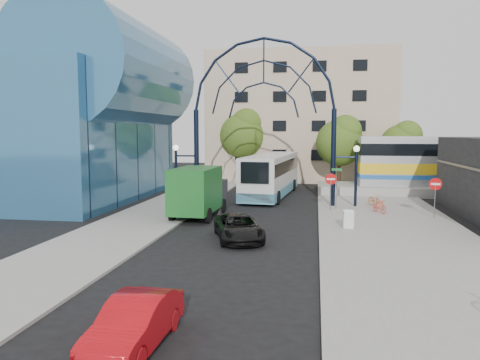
% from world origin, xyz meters
% --- Properties ---
extents(ground, '(120.00, 120.00, 0.00)m').
position_xyz_m(ground, '(0.00, 0.00, 0.00)').
color(ground, black).
rests_on(ground, ground).
extents(sidewalk_east, '(8.00, 56.00, 0.12)m').
position_xyz_m(sidewalk_east, '(8.00, 4.00, 0.06)').
color(sidewalk_east, gray).
rests_on(sidewalk_east, ground).
extents(plaza_west, '(5.00, 50.00, 0.12)m').
position_xyz_m(plaza_west, '(-6.50, 6.00, 0.06)').
color(plaza_west, gray).
rests_on(plaza_west, ground).
extents(gateway_arch, '(13.64, 0.44, 12.10)m').
position_xyz_m(gateway_arch, '(0.00, 14.00, 8.56)').
color(gateway_arch, black).
rests_on(gateway_arch, ground).
extents(stop_sign, '(0.80, 0.07, 2.50)m').
position_xyz_m(stop_sign, '(4.80, 12.00, 1.99)').
color(stop_sign, slate).
rests_on(stop_sign, sidewalk_east).
extents(do_not_enter_sign, '(0.76, 0.07, 2.48)m').
position_xyz_m(do_not_enter_sign, '(11.00, 10.00, 1.98)').
color(do_not_enter_sign, slate).
rests_on(do_not_enter_sign, sidewalk_east).
extents(street_name_sign, '(0.70, 0.70, 2.80)m').
position_xyz_m(street_name_sign, '(5.20, 12.60, 2.13)').
color(street_name_sign, slate).
rests_on(street_name_sign, sidewalk_east).
extents(sandwich_board, '(0.55, 0.61, 0.99)m').
position_xyz_m(sandwich_board, '(5.60, 5.98, 0.74)').
color(sandwich_board, white).
rests_on(sandwich_board, sidewalk_east).
extents(transit_hall, '(16.50, 18.00, 14.50)m').
position_xyz_m(transit_hall, '(-15.30, 15.00, 6.70)').
color(transit_hall, '#2E638D').
rests_on(transit_hall, ground).
extents(apartment_block, '(20.00, 12.10, 14.00)m').
position_xyz_m(apartment_block, '(2.00, 34.97, 7.00)').
color(apartment_block, tan).
rests_on(apartment_block, ground).
extents(tree_north_a, '(4.48, 4.48, 7.00)m').
position_xyz_m(tree_north_a, '(6.12, 25.93, 4.61)').
color(tree_north_a, '#382314').
rests_on(tree_north_a, ground).
extents(tree_north_b, '(5.12, 5.12, 8.00)m').
position_xyz_m(tree_north_b, '(-3.88, 29.93, 5.27)').
color(tree_north_b, '#382314').
rests_on(tree_north_b, ground).
extents(tree_north_c, '(4.16, 4.16, 6.50)m').
position_xyz_m(tree_north_c, '(12.12, 27.93, 4.28)').
color(tree_north_c, '#382314').
rests_on(tree_north_c, ground).
extents(city_bus, '(3.93, 12.86, 3.48)m').
position_xyz_m(city_bus, '(0.09, 19.28, 1.82)').
color(city_bus, silver).
rests_on(city_bus, ground).
extents(green_truck, '(2.64, 6.40, 3.19)m').
position_xyz_m(green_truck, '(-3.48, 8.77, 1.59)').
color(green_truck, black).
rests_on(green_truck, ground).
extents(black_suv, '(3.38, 4.98, 1.27)m').
position_xyz_m(black_suv, '(0.03, 2.79, 0.63)').
color(black_suv, black).
rests_on(black_suv, ground).
extents(red_sedan, '(1.48, 3.91, 1.27)m').
position_xyz_m(red_sedan, '(-0.62, -9.16, 0.64)').
color(red_sedan, '#B40B11').
rests_on(red_sedan, ground).
extents(bike_near_a, '(1.22, 1.94, 0.96)m').
position_xyz_m(bike_near_a, '(7.93, 14.00, 0.60)').
color(bike_near_a, orange).
rests_on(bike_near_a, sidewalk_east).
extents(bike_near_b, '(1.08, 1.53, 0.91)m').
position_xyz_m(bike_near_b, '(7.90, 11.33, 0.57)').
color(bike_near_b, red).
rests_on(bike_near_b, sidewalk_east).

